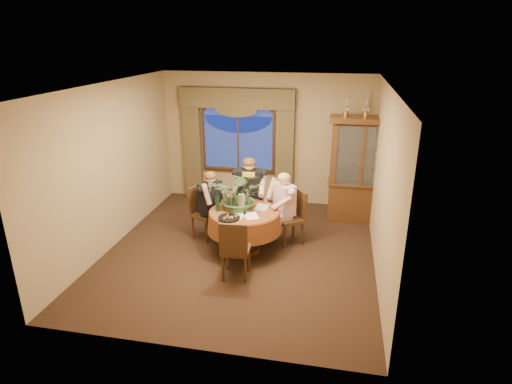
% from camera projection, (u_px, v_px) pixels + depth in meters
% --- Properties ---
extents(floor, '(5.00, 5.00, 0.00)m').
position_uv_depth(floor, '(240.00, 251.00, 7.40)').
color(floor, black).
rests_on(floor, ground).
extents(wall_back, '(4.50, 0.00, 4.50)m').
position_uv_depth(wall_back, '(266.00, 139.00, 9.21)').
color(wall_back, '#937E59').
rests_on(wall_back, ground).
extents(wall_right, '(0.00, 5.00, 5.00)m').
position_uv_depth(wall_right, '(383.00, 183.00, 6.50)').
color(wall_right, '#937E59').
rests_on(wall_right, ground).
extents(ceiling, '(5.00, 5.00, 0.00)m').
position_uv_depth(ceiling, '(238.00, 86.00, 6.43)').
color(ceiling, white).
rests_on(ceiling, wall_back).
extents(window, '(1.62, 0.10, 1.32)m').
position_uv_depth(window, '(238.00, 143.00, 9.29)').
color(window, navy).
rests_on(window, wall_back).
extents(arched_transom, '(1.60, 0.06, 0.44)m').
position_uv_depth(arched_transom, '(238.00, 107.00, 9.02)').
color(arched_transom, navy).
rests_on(arched_transom, wall_back).
extents(drapery_left, '(0.38, 0.14, 2.32)m').
position_uv_depth(drapery_left, '(193.00, 147.00, 9.48)').
color(drapery_left, '#453C24').
rests_on(drapery_left, floor).
extents(drapery_right, '(0.38, 0.14, 2.32)m').
position_uv_depth(drapery_right, '(285.00, 152.00, 9.10)').
color(drapery_right, '#453C24').
rests_on(drapery_right, floor).
extents(swag_valance, '(2.45, 0.16, 0.42)m').
position_uv_depth(swag_valance, '(237.00, 98.00, 8.88)').
color(swag_valance, '#453C24').
rests_on(swag_valance, wall_back).
extents(dining_table, '(1.68, 1.68, 0.75)m').
position_uv_depth(dining_table, '(245.00, 231.00, 7.28)').
color(dining_table, maroon).
rests_on(dining_table, floor).
extents(china_cabinet, '(1.29, 0.51, 2.09)m').
position_uv_depth(china_cabinet, '(361.00, 171.00, 8.28)').
color(china_cabinet, '#3A2111').
rests_on(china_cabinet, floor).
extents(oil_lamp_left, '(0.11, 0.11, 0.34)m').
position_uv_depth(oil_lamp_left, '(346.00, 107.00, 7.92)').
color(oil_lamp_left, '#A5722D').
rests_on(oil_lamp_left, china_cabinet).
extents(oil_lamp_center, '(0.11, 0.11, 0.34)m').
position_uv_depth(oil_lamp_center, '(366.00, 108.00, 7.86)').
color(oil_lamp_center, '#A5722D').
rests_on(oil_lamp_center, china_cabinet).
extents(oil_lamp_right, '(0.11, 0.11, 0.34)m').
position_uv_depth(oil_lamp_right, '(387.00, 108.00, 7.79)').
color(oil_lamp_right, '#A5722D').
rests_on(oil_lamp_right, china_cabinet).
extents(chair_right, '(0.58, 0.58, 0.96)m').
position_uv_depth(chair_right, '(290.00, 218.00, 7.55)').
color(chair_right, black).
rests_on(chair_right, floor).
extents(chair_back_right, '(0.45, 0.45, 0.96)m').
position_uv_depth(chair_back_right, '(251.00, 207.00, 8.01)').
color(chair_back_right, black).
rests_on(chair_back_right, floor).
extents(chair_back, '(0.56, 0.56, 0.96)m').
position_uv_depth(chair_back, '(206.00, 213.00, 7.74)').
color(chair_back, black).
rests_on(chair_back, floor).
extents(chair_front_left, '(0.45, 0.45, 0.96)m').
position_uv_depth(chair_front_left, '(236.00, 248.00, 6.47)').
color(chair_front_left, black).
rests_on(chair_front_left, floor).
extents(person_pink, '(0.63, 0.63, 1.30)m').
position_uv_depth(person_pink, '(284.00, 208.00, 7.53)').
color(person_pink, '#D1A6AB').
rests_on(person_pink, floor).
extents(person_back, '(0.59, 0.60, 1.30)m').
position_uv_depth(person_back, '(210.00, 206.00, 7.63)').
color(person_back, black).
rests_on(person_back, floor).
extents(person_scarf, '(0.57, 0.53, 1.45)m').
position_uv_depth(person_scarf, '(249.00, 195.00, 7.94)').
color(person_scarf, black).
rests_on(person_scarf, floor).
extents(stoneware_vase, '(0.14, 0.14, 0.26)m').
position_uv_depth(stoneware_vase, '(242.00, 201.00, 7.21)').
color(stoneware_vase, tan).
rests_on(stoneware_vase, dining_table).
extents(centerpiece_plant, '(0.88, 0.98, 0.76)m').
position_uv_depth(centerpiece_plant, '(240.00, 175.00, 7.09)').
color(centerpiece_plant, '#36502D').
rests_on(centerpiece_plant, dining_table).
extents(olive_bowl, '(0.14, 0.14, 0.04)m').
position_uv_depth(olive_bowl, '(247.00, 210.00, 7.12)').
color(olive_bowl, '#44552C').
rests_on(olive_bowl, dining_table).
extents(cheese_platter, '(0.36, 0.36, 0.02)m').
position_uv_depth(cheese_platter, '(229.00, 218.00, 6.84)').
color(cheese_platter, black).
rests_on(cheese_platter, dining_table).
extents(wine_bottle_0, '(0.07, 0.07, 0.33)m').
position_uv_depth(wine_bottle_0, '(217.00, 201.00, 7.10)').
color(wine_bottle_0, black).
rests_on(wine_bottle_0, dining_table).
extents(wine_bottle_1, '(0.07, 0.07, 0.33)m').
position_uv_depth(wine_bottle_1, '(226.00, 198.00, 7.26)').
color(wine_bottle_1, tan).
rests_on(wine_bottle_1, dining_table).
extents(wine_bottle_2, '(0.07, 0.07, 0.33)m').
position_uv_depth(wine_bottle_2, '(232.00, 199.00, 7.21)').
color(wine_bottle_2, tan).
rests_on(wine_bottle_2, dining_table).
extents(wine_bottle_3, '(0.07, 0.07, 0.33)m').
position_uv_depth(wine_bottle_3, '(234.00, 203.00, 7.04)').
color(wine_bottle_3, black).
rests_on(wine_bottle_3, dining_table).
extents(tasting_paper_0, '(0.32, 0.36, 0.00)m').
position_uv_depth(tasting_paper_0, '(251.00, 216.00, 6.94)').
color(tasting_paper_0, white).
rests_on(tasting_paper_0, dining_table).
extents(tasting_paper_1, '(0.23, 0.32, 0.00)m').
position_uv_depth(tasting_paper_1, '(262.00, 207.00, 7.28)').
color(tasting_paper_1, white).
rests_on(tasting_paper_1, dining_table).
extents(tasting_paper_2, '(0.25, 0.33, 0.00)m').
position_uv_depth(tasting_paper_2, '(238.00, 216.00, 6.95)').
color(tasting_paper_2, white).
rests_on(tasting_paper_2, dining_table).
extents(wine_glass_person_pink, '(0.07, 0.07, 0.18)m').
position_uv_depth(wine_glass_person_pink, '(266.00, 202.00, 7.30)').
color(wine_glass_person_pink, silver).
rests_on(wine_glass_person_pink, dining_table).
extents(wine_glass_person_back, '(0.07, 0.07, 0.18)m').
position_uv_depth(wine_glass_person_back, '(225.00, 200.00, 7.36)').
color(wine_glass_person_back, silver).
rests_on(wine_glass_person_back, dining_table).
extents(wine_glass_person_scarf, '(0.07, 0.07, 0.18)m').
position_uv_depth(wine_glass_person_scarf, '(247.00, 197.00, 7.51)').
color(wine_glass_person_scarf, silver).
rests_on(wine_glass_person_scarf, dining_table).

